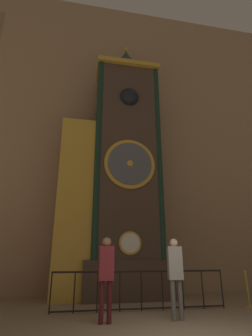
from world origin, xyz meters
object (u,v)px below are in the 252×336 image
object	(u,v)px
visitor_near	(106,270)
visitor_far	(175,270)
clock_tower	(116,173)
stanchion_post	(248,295)

from	to	relation	value
visitor_near	visitor_far	xyz separation A→B (m)	(1.68, -0.00, -0.01)
clock_tower	stanchion_post	bearing A→B (deg)	-30.49
visitor_near	stanchion_post	bearing A→B (deg)	13.59
visitor_far	stanchion_post	bearing A→B (deg)	31.64
visitor_near	stanchion_post	world-z (taller)	visitor_near
visitor_near	visitor_far	size ratio (longest dim) A/B	1.01
visitor_far	stanchion_post	distance (m)	3.03
clock_tower	visitor_near	xyz separation A→B (m)	(-0.73, -3.33, -3.40)
clock_tower	visitor_near	bearing A→B (deg)	-102.37
clock_tower	stanchion_post	xyz separation A→B (m)	(3.63, -2.14, -4.19)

